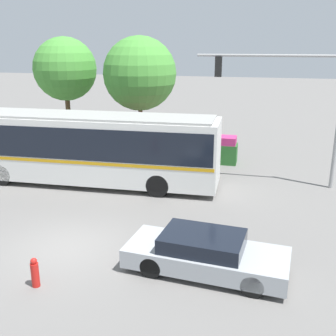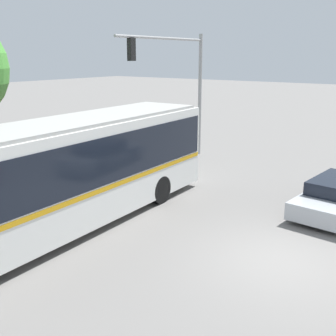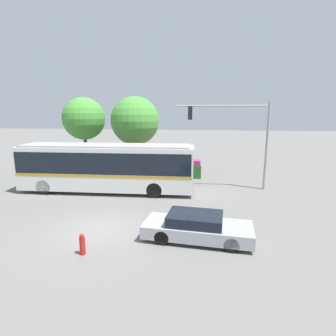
% 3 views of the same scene
% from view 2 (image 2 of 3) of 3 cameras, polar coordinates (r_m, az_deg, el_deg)
% --- Properties ---
extents(ground_plane, '(140.00, 140.00, 0.00)m').
position_cam_2_polar(ground_plane, '(11.39, 14.95, -12.10)').
color(ground_plane, slate).
extents(city_bus, '(11.96, 2.95, 3.27)m').
position_cam_2_polar(city_bus, '(12.68, -14.24, -0.20)').
color(city_bus, silver).
rests_on(city_bus, ground).
extents(traffic_light_pole, '(6.41, 0.24, 6.15)m').
position_cam_2_polar(traffic_light_pole, '(20.48, 1.80, 12.56)').
color(traffic_light_pole, gray).
rests_on(traffic_light_pole, ground).
extents(flowering_hedge, '(7.47, 1.03, 1.50)m').
position_cam_2_polar(flowering_hedge, '(18.26, -17.49, 0.58)').
color(flowering_hedge, '#286028').
rests_on(flowering_hedge, ground).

